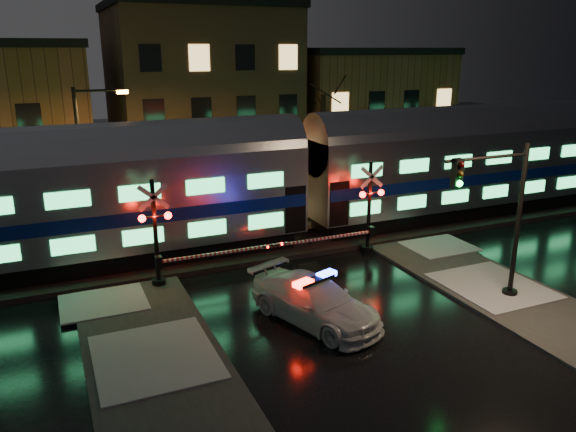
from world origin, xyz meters
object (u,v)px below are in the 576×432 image
object	(u,v)px
crossing_signal_left	(166,243)
streetlight	(86,155)
police_car	(315,301)
crossing_signal_right	(363,218)
traffic_light	(500,222)

from	to	relation	value
crossing_signal_left	streetlight	world-z (taller)	streetlight
police_car	crossing_signal_right	distance (m)	6.97
traffic_light	crossing_signal_right	bearing A→B (deg)	109.41
police_car	crossing_signal_right	xyz separation A→B (m)	(4.81, 4.94, 0.99)
crossing_signal_right	streetlight	world-z (taller)	streetlight
police_car	crossing_signal_left	distance (m)	6.41
traffic_light	streetlight	size ratio (longest dim) A/B	0.80
police_car	streetlight	xyz separation A→B (m)	(-6.08, 11.63, 3.47)
crossing_signal_left	streetlight	bearing A→B (deg)	107.62
crossing_signal_left	crossing_signal_right	bearing A→B (deg)	-0.01
crossing_signal_right	crossing_signal_left	bearing A→B (deg)	179.99
traffic_light	streetlight	world-z (taller)	streetlight
police_car	streetlight	bearing A→B (deg)	98.24
crossing_signal_left	streetlight	distance (m)	7.43
police_car	crossing_signal_left	xyz separation A→B (m)	(-3.95, 4.94, 1.03)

